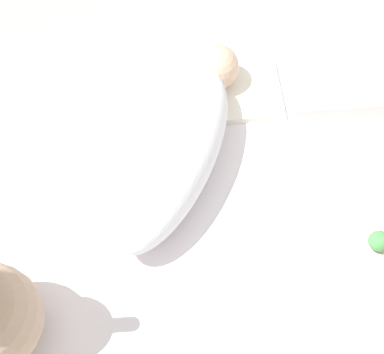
{
  "coord_description": "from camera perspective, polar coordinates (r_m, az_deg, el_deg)",
  "views": [
    {
      "loc": [
        0.09,
        0.56,
        1.25
      ],
      "look_at": [
        0.04,
        -0.04,
        0.19
      ],
      "focal_mm": 50.0,
      "sensor_mm": 36.0,
      "label": 1
    }
  ],
  "objects": [
    {
      "name": "pillow",
      "position": [
        1.49,
        15.74,
        11.62
      ],
      "size": [
        0.33,
        0.35,
        0.07
      ],
      "color": "white",
      "rests_on": "bed_mattress"
    },
    {
      "name": "swaddled_baby",
      "position": [
        1.23,
        -1.72,
        3.31
      ],
      "size": [
        0.41,
        0.59,
        0.16
      ],
      "rotation": [
        0.0,
        0.0,
        4.25
      ],
      "color": "white",
      "rests_on": "bed_mattress"
    },
    {
      "name": "bed_mattress",
      "position": [
        1.31,
        2.04,
        -4.22
      ],
      "size": [
        1.28,
        1.02,
        0.14
      ],
      "color": "white",
      "rests_on": "ground_plane"
    },
    {
      "name": "ground_plane",
      "position": [
        1.37,
        1.95,
        -5.53
      ],
      "size": [
        12.0,
        12.0,
        0.0
      ],
      "primitive_type": "plane",
      "color": "#B2A893"
    },
    {
      "name": "burp_cloth",
      "position": [
        1.42,
        4.79,
        9.14
      ],
      "size": [
        0.22,
        0.2,
        0.02
      ],
      "color": "white",
      "rests_on": "bed_mattress"
    }
  ]
}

